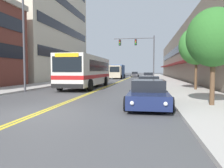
# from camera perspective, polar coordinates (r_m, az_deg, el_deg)

# --- Properties ---
(ground_plane) EXTENTS (240.00, 240.00, 0.00)m
(ground_plane) POSITION_cam_1_polar(r_m,az_deg,el_deg) (45.23, 3.83, 1.38)
(ground_plane) COLOR #4C4C4F
(sidewalk_left) EXTENTS (3.99, 106.00, 0.13)m
(sidewalk_left) POSITION_cam_1_polar(r_m,az_deg,el_deg) (46.54, -5.40, 1.51)
(sidewalk_left) COLOR #B2ADA5
(sidewalk_left) RESTS_ON ground_plane
(sidewalk_right) EXTENTS (3.99, 106.00, 0.13)m
(sidewalk_right) POSITION_cam_1_polar(r_m,az_deg,el_deg) (45.14, 13.35, 1.37)
(sidewalk_right) COLOR #B2ADA5
(sidewalk_right) RESTS_ON ground_plane
(centre_line) EXTENTS (0.34, 106.00, 0.01)m
(centre_line) POSITION_cam_1_polar(r_m,az_deg,el_deg) (45.23, 3.83, 1.38)
(centre_line) COLOR yellow
(centre_line) RESTS_ON ground_plane
(storefront_row_right) EXTENTS (9.10, 68.00, 9.05)m
(storefront_row_right) POSITION_cam_1_polar(r_m,az_deg,el_deg) (46.06, 21.23, 6.81)
(storefront_row_right) COLOR gray
(storefront_row_right) RESTS_ON ground_plane
(city_bus) EXTENTS (2.93, 10.98, 3.04)m
(city_bus) POSITION_cam_1_polar(r_m,az_deg,el_deg) (22.01, -6.52, 3.58)
(city_bus) COLOR silver
(city_bus) RESTS_ON ground_plane
(car_white_parked_left_near) EXTENTS (1.99, 4.22, 1.24)m
(car_white_parked_left_near) POSITION_cam_1_polar(r_m,az_deg,el_deg) (42.61, -2.31, 2.04)
(car_white_parked_left_near) COLOR white
(car_white_parked_left_near) RESTS_ON ground_plane
(car_slate_blue_parked_left_mid) EXTENTS (1.97, 4.33, 1.33)m
(car_slate_blue_parked_left_mid) POSITION_cam_1_polar(r_m,az_deg,el_deg) (35.59, -4.73, 1.79)
(car_slate_blue_parked_left_mid) COLOR #475675
(car_slate_blue_parked_left_mid) RESTS_ON ground_plane
(car_navy_parked_right_foreground) EXTENTS (2.02, 4.68, 1.25)m
(car_navy_parked_right_foreground) POSITION_cam_1_polar(r_m,az_deg,el_deg) (10.52, 9.49, -2.63)
(car_navy_parked_right_foreground) COLOR #19234C
(car_navy_parked_right_foreground) RESTS_ON ground_plane
(car_silver_parked_right_mid) EXTENTS (2.07, 4.90, 1.36)m
(car_silver_parked_right_mid) POSITION_cam_1_polar(r_m,az_deg,el_deg) (38.71, 9.45, 1.91)
(car_silver_parked_right_mid) COLOR #B7B7BC
(car_silver_parked_right_mid) RESTS_ON ground_plane
(car_champagne_parked_right_far) EXTENTS (2.03, 4.18, 1.26)m
(car_champagne_parked_right_far) POSITION_cam_1_polar(r_m,az_deg,el_deg) (17.06, 9.55, -0.22)
(car_champagne_parked_right_far) COLOR beige
(car_champagne_parked_right_far) RESTS_ON ground_plane
(car_dark_grey_moving_lead) EXTENTS (2.00, 4.68, 1.38)m
(car_dark_grey_moving_lead) POSITION_cam_1_polar(r_m,az_deg,el_deg) (57.81, 6.00, 2.46)
(car_dark_grey_moving_lead) COLOR #38383D
(car_dark_grey_moving_lead) RESTS_ON ground_plane
(box_truck) EXTENTS (2.63, 7.92, 2.90)m
(box_truck) POSITION_cam_1_polar(r_m,az_deg,el_deg) (46.58, 1.41, 3.33)
(box_truck) COLOR beige
(box_truck) RESTS_ON ground_plane
(traffic_signal_mast) EXTENTS (6.26, 0.38, 7.02)m
(traffic_signal_mast) POSITION_cam_1_polar(r_m,az_deg,el_deg) (34.39, 7.43, 9.01)
(traffic_signal_mast) COLOR #47474C
(traffic_signal_mast) RESTS_ON ground_plane
(street_lamp_left_near) EXTENTS (2.35, 0.28, 9.32)m
(street_lamp_left_near) POSITION_cam_1_polar(r_m,az_deg,el_deg) (18.79, -21.37, 14.80)
(street_lamp_left_near) COLOR #47474C
(street_lamp_left_near) RESTS_ON ground_plane
(street_tree_right_near) EXTENTS (2.40, 2.40, 4.38)m
(street_tree_right_near) POSITION_cam_1_polar(r_m,az_deg,el_deg) (11.01, 25.02, 10.89)
(street_tree_right_near) COLOR brown
(street_tree_right_near) RESTS_ON sidewalk_right
(street_tree_right_mid) EXTENTS (2.85, 2.85, 5.18)m
(street_tree_right_mid) POSITION_cam_1_polar(r_m,az_deg,el_deg) (19.49, 21.20, 9.28)
(street_tree_right_mid) COLOR brown
(street_tree_right_mid) RESTS_ON sidewalk_right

